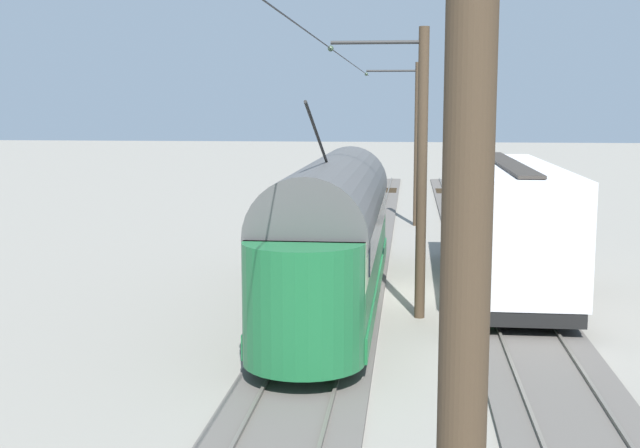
# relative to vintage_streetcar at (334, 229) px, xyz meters

# --- Properties ---
(ground_plane) EXTENTS (220.00, 220.00, 0.00)m
(ground_plane) POSITION_rel_vintage_streetcar_xyz_m (-2.57, -1.78, -2.25)
(ground_plane) COLOR gray
(track_streetcar_siding) EXTENTS (2.80, 80.00, 0.18)m
(track_streetcar_siding) POSITION_rel_vintage_streetcar_xyz_m (-5.13, -2.10, -2.20)
(track_streetcar_siding) COLOR #56514C
(track_streetcar_siding) RESTS_ON ground
(track_adjacent_siding) EXTENTS (2.80, 80.00, 0.18)m
(track_adjacent_siding) POSITION_rel_vintage_streetcar_xyz_m (0.00, -2.10, -2.20)
(track_adjacent_siding) COLOR #56514C
(track_adjacent_siding) RESTS_ON ground
(vintage_streetcar) EXTENTS (2.65, 15.87, 5.67)m
(vintage_streetcar) POSITION_rel_vintage_streetcar_xyz_m (0.00, 0.00, 0.00)
(vintage_streetcar) COLOR #196033
(vintage_streetcar) RESTS_ON ground
(boxcar_adjacent) EXTENTS (2.96, 11.94, 3.85)m
(boxcar_adjacent) POSITION_rel_vintage_streetcar_xyz_m (-5.13, -2.87, -0.09)
(boxcar_adjacent) COLOR silver
(boxcar_adjacent) RESTS_ON ground
(catenary_pole_foreground) EXTENTS (2.67, 0.28, 7.79)m
(catenary_pole_foreground) POSITION_rel_vintage_streetcar_xyz_m (-2.39, -16.73, 1.80)
(catenary_pole_foreground) COLOR #423323
(catenary_pole_foreground) RESTS_ON ground
(catenary_pole_mid_near) EXTENTS (2.67, 0.28, 7.79)m
(catenary_pole_mid_near) POSITION_rel_vintage_streetcar_xyz_m (-2.39, 0.98, 1.80)
(catenary_pole_mid_near) COLOR #423323
(catenary_pole_mid_near) RESTS_ON ground
(catenary_pole_mid_far) EXTENTS (2.67, 0.28, 7.79)m
(catenary_pole_mid_far) POSITION_rel_vintage_streetcar_xyz_m (-2.39, 18.69, 1.80)
(catenary_pole_mid_far) COLOR #423323
(catenary_pole_mid_far) RESTS_ON ground
(overhead_wire_run) EXTENTS (2.47, 57.12, 0.18)m
(overhead_wire_run) POSITION_rel_vintage_streetcar_xyz_m (-0.03, 9.12, 4.99)
(overhead_wire_run) COLOR black
(overhead_wire_run) RESTS_ON ground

